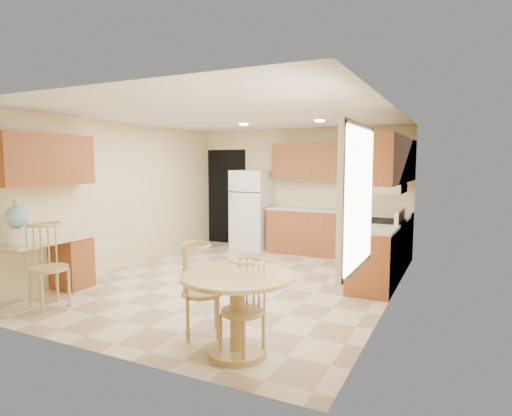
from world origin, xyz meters
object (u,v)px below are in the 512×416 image
at_px(stove, 380,249).
at_px(dining_table, 237,302).
at_px(water_crock, 17,224).
at_px(chair_table_b, 238,302).
at_px(refrigerator, 252,210).
at_px(chair_desk, 41,259).
at_px(chair_table_a, 197,283).

distance_m(stove, dining_table, 3.45).
distance_m(dining_table, water_crock, 3.26).
height_order(dining_table, chair_table_b, chair_table_b).
distance_m(refrigerator, stove, 3.14).
distance_m(stove, chair_table_b, 3.53).
bearing_deg(chair_desk, chair_table_a, 107.38).
relative_size(chair_table_a, chair_desk, 0.92).
bearing_deg(stove, dining_table, -101.90).
height_order(chair_desk, water_crock, water_crock).
bearing_deg(dining_table, water_crock, 178.57).
bearing_deg(dining_table, stove, 78.10).
bearing_deg(water_crock, chair_table_a, 1.45).
height_order(chair_table_b, water_crock, water_crock).
bearing_deg(chair_desk, stove, 148.64).
distance_m(stove, chair_desk, 4.82).
bearing_deg(chair_table_a, chair_desk, -123.06).
relative_size(refrigerator, stove, 1.52).
relative_size(chair_table_a, chair_table_b, 1.07).
bearing_deg(refrigerator, dining_table, -64.81).
xyz_separation_m(refrigerator, water_crock, (-1.05, -4.52, 0.20)).
height_order(stove, water_crock, water_crock).
height_order(refrigerator, dining_table, refrigerator).
xyz_separation_m(refrigerator, stove, (2.88, -1.22, -0.36)).
xyz_separation_m(stove, chair_table_a, (-1.26, -3.23, 0.12)).
distance_m(refrigerator, water_crock, 4.64).
relative_size(chair_table_b, water_crock, 1.57).
bearing_deg(refrigerator, water_crock, -103.08).
relative_size(stove, chair_table_b, 1.21).
xyz_separation_m(stove, chair_table_b, (-0.66, -3.47, 0.08)).
distance_m(chair_table_b, chair_desk, 2.82).
bearing_deg(dining_table, chair_desk, 178.96).
height_order(chair_table_b, chair_desk, chair_desk).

